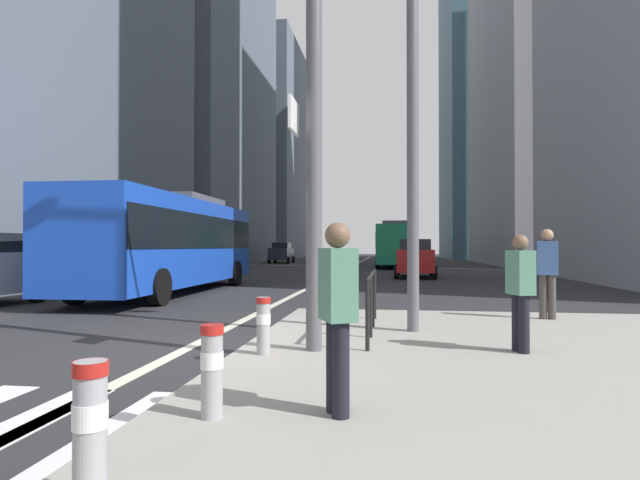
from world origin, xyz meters
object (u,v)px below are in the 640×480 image
(car_oncoming_mid, at_px, (282,253))
(bollard_right, at_px, (263,322))
(bollard_left, at_px, (212,366))
(pedestrian_waiting, at_px, (520,287))
(pedestrian_far, at_px, (338,308))
(city_bus_red_receding, at_px, (396,243))
(city_bus_blue_oncoming, at_px, (171,239))
(street_lamp_post, at_px, (412,29))
(pedestrian_walking, at_px, (547,269))
(city_bus_red_distant, at_px, (391,244))
(car_receding_near, at_px, (415,258))
(traffic_signal_gantry, at_px, (186,72))
(bollard_front, at_px, (90,424))

(car_oncoming_mid, distance_m, bollard_right, 42.51)
(bollard_left, xyz_separation_m, bollard_right, (-0.20, 2.52, -0.01))
(pedestrian_waiting, height_order, pedestrian_far, pedestrian_far)
(city_bus_red_receding, bearing_deg, car_oncoming_mid, 142.11)
(city_bus_blue_oncoming, height_order, street_lamp_post, street_lamp_post)
(pedestrian_walking, height_order, pedestrian_far, pedestrian_walking)
(city_bus_blue_oncoming, xyz_separation_m, pedestrian_walking, (10.42, -5.81, -0.69))
(city_bus_red_distant, xyz_separation_m, street_lamp_post, (0.40, -52.46, 3.45))
(pedestrian_waiting, xyz_separation_m, pedestrian_walking, (1.31, 3.37, 0.12))
(pedestrian_walking, bearing_deg, city_bus_blue_oncoming, 150.86)
(city_bus_red_distant, bearing_deg, city_bus_blue_oncoming, -99.30)
(pedestrian_far, bearing_deg, car_oncoming_mid, 102.84)
(car_receding_near, bearing_deg, traffic_signal_gantry, -101.83)
(traffic_signal_gantry, height_order, bollard_front, traffic_signal_gantry)
(city_bus_blue_oncoming, bearing_deg, car_oncoming_mid, 95.54)
(traffic_signal_gantry, height_order, bollard_left, traffic_signal_gantry)
(pedestrian_waiting, xyz_separation_m, pedestrian_far, (-2.19, -2.91, 0.03))
(city_bus_red_receding, bearing_deg, pedestrian_far, -91.27)
(bollard_front, relative_size, pedestrian_walking, 0.45)
(car_receding_near, bearing_deg, bollard_right, -98.22)
(city_bus_red_receding, distance_m, pedestrian_far, 35.51)
(city_bus_red_distant, relative_size, pedestrian_walking, 6.36)
(bollard_front, relative_size, bollard_right, 1.05)
(street_lamp_post, xyz_separation_m, bollard_right, (-2.05, -2.16, -4.71))
(street_lamp_post, distance_m, pedestrian_waiting, 4.73)
(traffic_signal_gantry, height_order, pedestrian_far, traffic_signal_gantry)
(pedestrian_far, bearing_deg, pedestrian_waiting, 53.02)
(city_bus_blue_oncoming, relative_size, bollard_right, 14.61)
(bollard_right, xyz_separation_m, pedestrian_walking, (4.73, 3.98, 0.57))
(bollard_right, relative_size, pedestrian_far, 0.46)
(pedestrian_far, bearing_deg, traffic_signal_gantry, 133.14)
(city_bus_red_distant, bearing_deg, bollard_right, -91.73)
(street_lamp_post, bearing_deg, pedestrian_walking, 34.15)
(bollard_front, xyz_separation_m, pedestrian_waiting, (3.40, 4.60, 0.43))
(city_bus_blue_oncoming, distance_m, traffic_signal_gantry, 10.69)
(city_bus_red_distant, height_order, car_oncoming_mid, city_bus_red_distant)
(street_lamp_post, xyz_separation_m, pedestrian_far, (-0.82, -4.45, -4.23))
(car_oncoming_mid, bearing_deg, car_receding_near, -61.70)
(city_bus_red_distant, height_order, bollard_right, city_bus_red_distant)
(street_lamp_post, relative_size, pedestrian_waiting, 5.03)
(car_receding_near, relative_size, pedestrian_walking, 2.52)
(city_bus_blue_oncoming, distance_m, city_bus_red_receding, 24.64)
(pedestrian_waiting, bearing_deg, car_oncoming_mid, 106.57)
(car_oncoming_mid, bearing_deg, city_bus_blue_oncoming, -84.46)
(bollard_front, bearing_deg, pedestrian_walking, 59.40)
(bollard_right, height_order, pedestrian_waiting, pedestrian_waiting)
(bollard_left, distance_m, pedestrian_walking, 7.94)
(car_receding_near, relative_size, bollard_front, 5.65)
(bollard_front, bearing_deg, city_bus_red_distant, 88.41)
(car_receding_near, xyz_separation_m, pedestrian_walking, (1.85, -15.97, 0.15))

